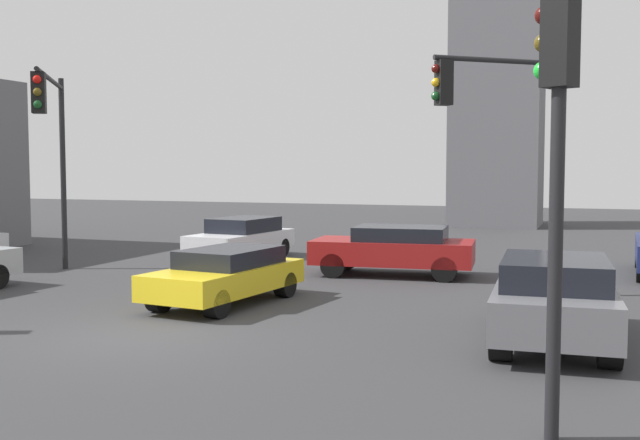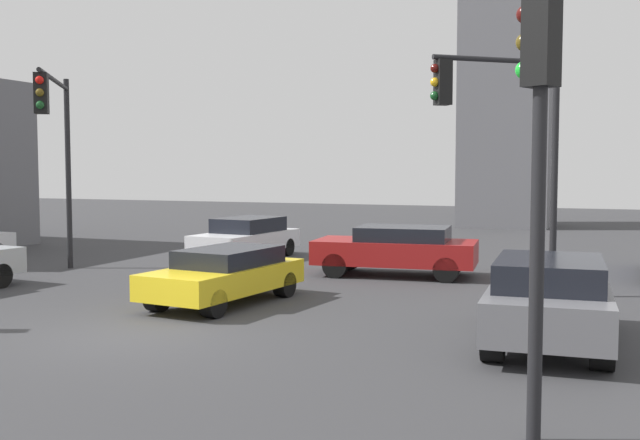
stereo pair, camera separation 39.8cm
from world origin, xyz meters
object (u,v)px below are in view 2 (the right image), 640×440
object	(u,v)px
car_6	(549,298)
traffic_light_3	(538,132)
traffic_light_2	(503,123)
car_3	(225,274)
car_2	(246,237)
car_5	(397,249)
traffic_light_1	(57,130)

from	to	relation	value
car_6	traffic_light_3	bearing A→B (deg)	179.22
traffic_light_2	car_3	bearing A→B (deg)	-12.60
traffic_light_2	car_2	distance (m)	10.79
car_3	car_5	distance (m)	6.08
traffic_light_3	car_3	world-z (taller)	traffic_light_3
traffic_light_1	car_6	distance (m)	14.08
car_2	traffic_light_3	bearing A→B (deg)	43.56
traffic_light_2	traffic_light_1	bearing A→B (deg)	-33.74
traffic_light_2	car_6	size ratio (longest dim) A/B	1.28
traffic_light_1	traffic_light_3	bearing A→B (deg)	27.06
traffic_light_2	car_6	xyz separation A→B (m)	(1.41, -4.17, -3.27)
traffic_light_3	car_6	xyz separation A→B (m)	(-0.21, 4.81, -2.64)
traffic_light_3	car_3	size ratio (longest dim) A/B	1.14
car_5	car_2	bearing A→B (deg)	-24.58
car_2	traffic_light_1	bearing A→B (deg)	-20.33
traffic_light_2	car_2	bearing A→B (deg)	-66.38
traffic_light_1	car_3	xyz separation A→B (m)	(6.21, -1.77, -3.44)
car_5	traffic_light_3	bearing A→B (deg)	106.85
traffic_light_1	traffic_light_3	distance (m)	15.71
traffic_light_2	car_5	xyz separation A→B (m)	(-3.27, 2.80, -3.31)
traffic_light_2	traffic_light_3	distance (m)	9.15
traffic_light_2	car_5	size ratio (longest dim) A/B	1.24
car_6	traffic_light_2	bearing A→B (deg)	15.39
traffic_light_3	car_5	distance (m)	13.04
traffic_light_3	car_6	size ratio (longest dim) A/B	1.08
car_2	car_3	size ratio (longest dim) A/B	1.02
traffic_light_3	traffic_light_2	bearing A→B (deg)	-55.72
traffic_light_1	car_6	world-z (taller)	traffic_light_1
traffic_light_1	car_5	distance (m)	10.01
traffic_light_1	traffic_light_2	size ratio (longest dim) A/B	0.98
traffic_light_1	traffic_light_3	size ratio (longest dim) A/B	1.16
traffic_light_3	car_5	bearing A→B (deg)	-43.38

